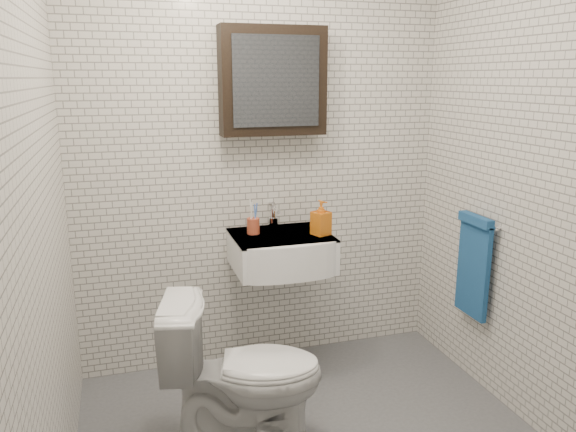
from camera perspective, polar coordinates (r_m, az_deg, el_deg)
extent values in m
cube|color=silver|center=(3.32, -2.66, 5.74)|extent=(2.20, 0.02, 2.50)
cube|color=silver|center=(1.51, 16.50, -4.83)|extent=(2.20, 0.02, 2.50)
cube|color=silver|center=(2.26, -23.93, 0.65)|extent=(0.02, 2.00, 2.50)
cube|color=silver|center=(2.94, 23.91, 3.49)|extent=(0.02, 2.00, 2.50)
cube|color=white|center=(3.23, -0.71, -3.58)|extent=(0.55, 0.45, 0.20)
cylinder|color=silver|center=(3.23, -0.82, -1.98)|extent=(0.31, 0.31, 0.02)
cylinder|color=silver|center=(3.22, -0.82, -1.85)|extent=(0.04, 0.04, 0.01)
cube|color=white|center=(3.21, -0.72, -1.96)|extent=(0.55, 0.45, 0.01)
cylinder|color=silver|center=(3.35, -1.51, -0.64)|extent=(0.06, 0.06, 0.06)
cylinder|color=silver|center=(3.34, -1.51, 0.36)|extent=(0.03, 0.03, 0.08)
cylinder|color=silver|center=(3.27, -1.24, 0.63)|extent=(0.02, 0.12, 0.02)
cube|color=silver|center=(3.35, -1.66, 1.38)|extent=(0.02, 0.09, 0.01)
cube|color=black|center=(3.23, -1.55, 13.52)|extent=(0.60, 0.14, 0.60)
cube|color=#3F444C|center=(3.16, -1.18, 13.52)|extent=(0.49, 0.01, 0.49)
cylinder|color=silver|center=(3.24, 18.88, -0.61)|extent=(0.02, 0.30, 0.02)
cylinder|color=silver|center=(3.36, 17.89, -0.06)|extent=(0.04, 0.02, 0.02)
cylinder|color=silver|center=(3.16, 20.53, -1.14)|extent=(0.04, 0.02, 0.02)
cube|color=#21619B|center=(3.31, 18.31, -5.16)|extent=(0.03, 0.26, 0.54)
cube|color=#21619B|center=(3.23, 18.54, -0.39)|extent=(0.05, 0.26, 0.05)
cylinder|color=#A44229|center=(3.21, -3.55, -1.02)|extent=(0.08, 0.08, 0.09)
cylinder|color=white|center=(3.19, -3.77, -0.06)|extent=(0.02, 0.03, 0.17)
cylinder|color=#406CCD|center=(3.20, -3.35, -0.18)|extent=(0.01, 0.02, 0.15)
cylinder|color=white|center=(3.21, -3.70, 0.12)|extent=(0.02, 0.03, 0.18)
cylinder|color=#406CCD|center=(3.21, -3.32, -0.02)|extent=(0.02, 0.04, 0.16)
imported|color=orange|center=(3.18, 3.37, -0.18)|extent=(0.12, 0.12, 0.20)
imported|color=white|center=(2.74, -4.51, -15.60)|extent=(0.81, 0.58, 0.75)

